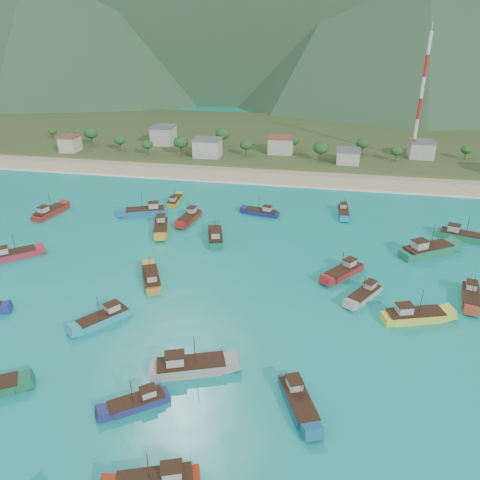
% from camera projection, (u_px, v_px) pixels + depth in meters
% --- Properties ---
extents(ground, '(600.00, 600.00, 0.00)m').
position_uv_depth(ground, '(253.00, 292.00, 96.32)').
color(ground, '#0C8C83').
rests_on(ground, ground).
extents(beach, '(400.00, 18.00, 1.20)m').
position_uv_depth(beach, '(289.00, 177.00, 166.50)').
color(beach, beige).
rests_on(beach, ground).
extents(land, '(400.00, 110.00, 2.40)m').
position_uv_depth(land, '(302.00, 139.00, 220.70)').
color(land, '#385123').
rests_on(land, ground).
extents(surf_line, '(400.00, 2.50, 0.08)m').
position_uv_depth(surf_line, '(287.00, 186.00, 158.06)').
color(surf_line, white).
rests_on(surf_line, ground).
extents(village, '(204.97, 30.35, 7.37)m').
position_uv_depth(village, '(313.00, 149.00, 183.92)').
color(village, beige).
rests_on(village, ground).
extents(vegetation, '(280.19, 26.28, 8.73)m').
position_uv_depth(vegetation, '(262.00, 146.00, 187.26)').
color(vegetation, '#235623').
rests_on(vegetation, ground).
extents(radio_tower, '(1.20, 1.20, 45.72)m').
position_uv_depth(radio_tower, '(421.00, 98.00, 174.12)').
color(radio_tower, red).
rests_on(radio_tower, ground).
extents(boat_0, '(6.94, 10.81, 6.17)m').
position_uv_depth(boat_0, '(298.00, 401.00, 67.77)').
color(boat_0, '#1D5E83').
rests_on(boat_0, ground).
extents(boat_1, '(12.12, 6.90, 6.87)m').
position_uv_depth(boat_1, '(414.00, 316.00, 86.92)').
color(boat_1, yellow).
rests_on(boat_1, ground).
extents(boat_4, '(12.32, 7.03, 6.99)m').
position_uv_depth(boat_4, '(462.00, 236.00, 119.20)').
color(boat_4, '#1C774C').
rests_on(boat_4, ground).
extents(boat_6, '(5.11, 10.57, 6.00)m').
position_uv_depth(boat_6, '(470.00, 297.00, 93.46)').
color(boat_6, '#A73E25').
rests_on(boat_6, ground).
extents(boat_7, '(10.37, 9.56, 6.44)m').
position_uv_depth(boat_7, '(13.00, 255.00, 109.68)').
color(boat_7, '#AD273B').
rests_on(boat_7, ground).
extents(boat_8, '(3.04, 9.09, 5.31)m').
position_uv_depth(boat_8, '(175.00, 201.00, 143.08)').
color(boat_8, gold).
rests_on(boat_8, ground).
extents(boat_9, '(4.45, 10.94, 6.28)m').
position_uv_depth(boat_9, '(189.00, 218.00, 130.60)').
color(boat_9, maroon).
rests_on(boat_9, ground).
extents(boat_10, '(6.30, 11.89, 6.74)m').
position_uv_depth(boat_10, '(215.00, 237.00, 118.76)').
color(boat_10, '#16704D').
rests_on(boat_10, ground).
extents(boat_11, '(13.64, 10.82, 8.06)m').
position_uv_depth(boat_11, '(427.00, 251.00, 111.19)').
color(boat_11, '#1F784F').
rests_on(boat_11, ground).
extents(boat_13, '(6.58, 11.84, 6.71)m').
position_uv_depth(boat_13, '(161.00, 228.00, 124.22)').
color(boat_13, gold).
rests_on(boat_13, ground).
extents(boat_14, '(12.55, 7.49, 7.13)m').
position_uv_depth(boat_14, '(190.00, 367.00, 74.13)').
color(boat_14, '#A39F94').
rests_on(boat_14, ground).
extents(boat_15, '(7.53, 10.98, 6.31)m').
position_uv_depth(boat_15, '(151.00, 279.00, 99.60)').
color(boat_15, gold).
rests_on(boat_15, ground).
extents(boat_16, '(8.77, 7.44, 5.29)m').
position_uv_depth(boat_16, '(138.00, 403.00, 67.65)').
color(boat_16, navy).
rests_on(boat_16, ground).
extents(boat_17, '(8.61, 10.15, 6.12)m').
position_uv_depth(boat_17, '(104.00, 318.00, 86.62)').
color(boat_17, teal).
rests_on(boat_17, ground).
extents(boat_20, '(5.20, 11.57, 6.60)m').
position_uv_depth(boat_20, '(49.00, 213.00, 134.00)').
color(boat_20, maroon).
rests_on(boat_20, ground).
extents(boat_22, '(12.50, 7.66, 7.11)m').
position_uv_depth(boat_22, '(146.00, 212.00, 134.30)').
color(boat_22, '#25639C').
rests_on(boat_22, ground).
extents(boat_24, '(10.16, 4.91, 5.77)m').
position_uv_depth(boat_24, '(262.00, 213.00, 134.36)').
color(boat_24, navy).
rests_on(boat_24, ground).
extents(boat_29, '(7.67, 9.75, 5.75)m').
position_uv_depth(boat_29, '(365.00, 295.00, 94.19)').
color(boat_29, '#B3ADA2').
rests_on(boat_29, ground).
extents(boat_30, '(3.14, 9.65, 5.65)m').
position_uv_depth(boat_30, '(343.00, 212.00, 134.54)').
color(boat_30, '#1489BA').
rests_on(boat_30, ground).
extents(boat_31, '(8.97, 10.48, 6.34)m').
position_uv_depth(boat_31, '(344.00, 272.00, 102.46)').
color(boat_31, maroon).
rests_on(boat_31, ground).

